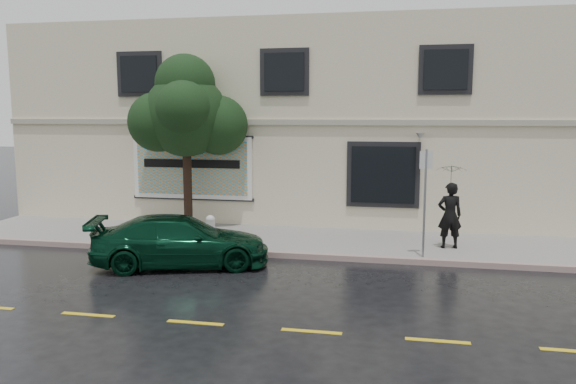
% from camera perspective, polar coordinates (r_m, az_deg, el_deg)
% --- Properties ---
extents(ground, '(90.00, 90.00, 0.00)m').
position_cam_1_polar(ground, '(14.08, -4.38, -8.06)').
color(ground, black).
rests_on(ground, ground).
extents(sidewalk, '(20.00, 3.50, 0.15)m').
position_cam_1_polar(sidewalk, '(17.12, -1.48, -4.87)').
color(sidewalk, gray).
rests_on(sidewalk, ground).
extents(curb, '(20.00, 0.18, 0.16)m').
position_cam_1_polar(curb, '(15.46, -2.90, -6.29)').
color(curb, gray).
rests_on(curb, ground).
extents(road_marking, '(19.00, 0.12, 0.01)m').
position_cam_1_polar(road_marking, '(10.92, -9.39, -12.97)').
color(road_marking, gold).
rests_on(road_marking, ground).
extents(building, '(20.00, 8.12, 7.00)m').
position_cam_1_polar(building, '(22.33, 1.72, 7.01)').
color(building, beige).
rests_on(building, ground).
extents(billboard, '(4.30, 0.16, 2.20)m').
position_cam_1_polar(billboard, '(19.30, -9.74, 2.44)').
color(billboard, white).
rests_on(billboard, ground).
extents(car, '(4.85, 3.19, 1.30)m').
position_cam_1_polar(car, '(14.65, -10.85, -4.92)').
color(car, black).
rests_on(car, ground).
extents(pedestrian, '(0.74, 0.56, 1.85)m').
position_cam_1_polar(pedestrian, '(16.24, 16.11, -2.30)').
color(pedestrian, black).
rests_on(pedestrian, sidewalk).
extents(umbrella, '(0.96, 0.96, 0.67)m').
position_cam_1_polar(umbrella, '(16.06, 16.28, 2.12)').
color(umbrella, black).
rests_on(umbrella, pedestrian).
extents(street_tree, '(2.68, 2.68, 5.02)m').
position_cam_1_polar(street_tree, '(18.50, -10.33, 7.62)').
color(street_tree, black).
rests_on(street_tree, sidewalk).
extents(fire_hydrant, '(0.37, 0.34, 0.89)m').
position_cam_1_polar(fire_hydrant, '(16.04, -7.87, -3.96)').
color(fire_hydrant, silver).
rests_on(fire_hydrant, sidewalk).
extents(sign_pole, '(0.33, 0.15, 2.83)m').
position_cam_1_polar(sign_pole, '(14.89, 13.75, -0.17)').
color(sign_pole, gray).
rests_on(sign_pole, sidewalk).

